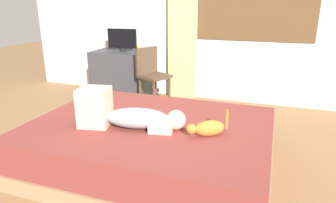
{
  "coord_description": "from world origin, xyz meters",
  "views": [
    {
      "loc": [
        0.96,
        -2.3,
        1.48
      ],
      "look_at": [
        0.04,
        0.27,
        0.58
      ],
      "focal_mm": 32.42,
      "sensor_mm": 36.0,
      "label": 1
    }
  ],
  "objects": [
    {
      "name": "person_lying",
      "position": [
        -0.22,
        -0.09,
        0.55
      ],
      "size": [
        0.94,
        0.42,
        0.34
      ],
      "color": "#8C939E",
      "rests_on": "bed"
    },
    {
      "name": "ground_plane",
      "position": [
        0.0,
        0.0,
        0.0
      ],
      "size": [
        16.0,
        16.0,
        0.0
      ],
      "primitive_type": "plane",
      "color": "olive"
    },
    {
      "name": "desk",
      "position": [
        -1.36,
        1.99,
        0.37
      ],
      "size": [
        0.9,
        0.56,
        0.74
      ],
      "color": "#38383D",
      "rests_on": "ground"
    },
    {
      "name": "back_wall_with_window",
      "position": [
        0.02,
        2.39,
        1.45
      ],
      "size": [
        6.4,
        0.14,
        2.9
      ],
      "color": "silver",
      "rests_on": "ground"
    },
    {
      "name": "tv_monitor",
      "position": [
        -1.33,
        1.99,
        0.92
      ],
      "size": [
        0.48,
        0.1,
        0.35
      ],
      "color": "black",
      "rests_on": "desk"
    },
    {
      "name": "cup",
      "position": [
        -1.08,
        2.07,
        0.78
      ],
      "size": [
        0.06,
        0.06,
        0.08
      ],
      "primitive_type": "cylinder",
      "color": "gold",
      "rests_on": "desk"
    },
    {
      "name": "bed",
      "position": [
        -0.06,
        0.07,
        0.21
      ],
      "size": [
        2.19,
        1.65,
        0.43
      ],
      "color": "#997A56",
      "rests_on": "ground"
    },
    {
      "name": "cat",
      "position": [
        0.5,
        -0.05,
        0.5
      ],
      "size": [
        0.31,
        0.25,
        0.21
      ],
      "color": "#C67A2D",
      "rests_on": "bed"
    },
    {
      "name": "curtain_left",
      "position": [
        -0.43,
        2.27,
        1.2
      ],
      "size": [
        0.44,
        0.06,
        2.39
      ],
      "primitive_type": "cube",
      "color": "#ADCC75",
      "rests_on": "ground"
    },
    {
      "name": "chair_by_desk",
      "position": [
        -0.72,
        1.69,
        0.51
      ],
      "size": [
        0.51,
        0.51,
        0.86
      ],
      "color": "#4C3828",
      "rests_on": "ground"
    }
  ]
}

